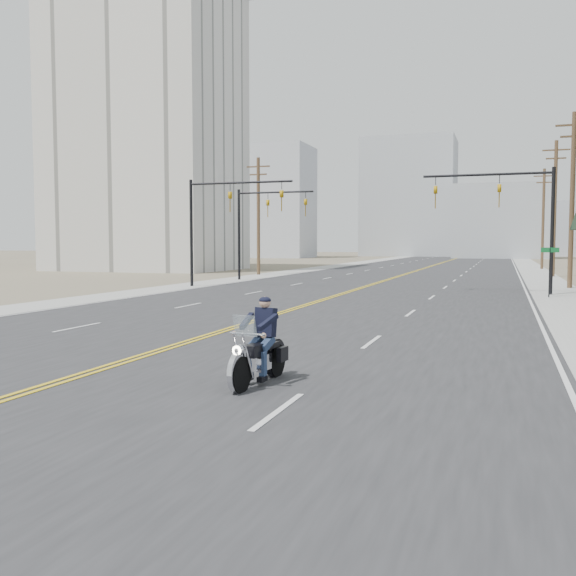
# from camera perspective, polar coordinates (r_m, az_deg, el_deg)

# --- Properties ---
(road) EXTENTS (20.00, 200.00, 0.01)m
(road) POSITION_cam_1_polar(r_m,az_deg,el_deg) (76.54, 12.24, 1.77)
(road) COLOR #303033
(road) RESTS_ON ground
(sidewalk_left) EXTENTS (3.00, 200.00, 0.01)m
(sidewalk_left) POSITION_cam_1_polar(r_m,az_deg,el_deg) (78.66, 3.88, 1.91)
(sidewalk_left) COLOR #A5A5A0
(sidewalk_left) RESTS_ON ground
(sidewalk_right) EXTENTS (3.00, 200.00, 0.01)m
(sidewalk_right) POSITION_cam_1_polar(r_m,az_deg,el_deg) (76.12, 20.87, 1.59)
(sidewalk_right) COLOR #A5A5A0
(sidewalk_right) RESTS_ON ground
(traffic_mast_left) EXTENTS (7.10, 0.26, 7.00)m
(traffic_mast_left) POSITION_cam_1_polar(r_m,az_deg,el_deg) (41.91, -6.13, 6.83)
(traffic_mast_left) COLOR black
(traffic_mast_left) RESTS_ON ground
(traffic_mast_right) EXTENTS (7.10, 0.26, 7.00)m
(traffic_mast_right) POSITION_cam_1_polar(r_m,az_deg,el_deg) (38.07, 19.42, 6.92)
(traffic_mast_right) COLOR black
(traffic_mast_right) RESTS_ON ground
(traffic_mast_far) EXTENTS (6.10, 0.26, 7.00)m
(traffic_mast_far) POSITION_cam_1_polar(r_m,az_deg,el_deg) (49.40, -2.57, 6.34)
(traffic_mast_far) COLOR black
(traffic_mast_far) RESTS_ON ground
(street_sign) EXTENTS (0.90, 0.06, 2.62)m
(street_sign) POSITION_cam_1_polar(r_m,az_deg,el_deg) (36.09, 22.24, 2.04)
(street_sign) COLOR black
(street_sign) RESTS_ON ground
(utility_pole_c) EXTENTS (2.20, 0.30, 11.00)m
(utility_pole_c) POSITION_cam_1_polar(r_m,az_deg,el_deg) (44.28, 23.95, 7.39)
(utility_pole_c) COLOR brown
(utility_pole_c) RESTS_ON ground
(utility_pole_d) EXTENTS (2.20, 0.30, 11.50)m
(utility_pole_d) POSITION_cam_1_polar(r_m,az_deg,el_deg) (59.22, 22.62, 6.73)
(utility_pole_d) COLOR brown
(utility_pole_d) RESTS_ON ground
(utility_pole_e) EXTENTS (2.20, 0.30, 11.00)m
(utility_pole_e) POSITION_cam_1_polar(r_m,az_deg,el_deg) (76.17, 21.74, 5.88)
(utility_pole_e) COLOR brown
(utility_pole_e) RESTS_ON ground
(utility_pole_left) EXTENTS (2.20, 0.30, 10.50)m
(utility_pole_left) POSITION_cam_1_polar(r_m,az_deg,el_deg) (58.03, -2.65, 6.59)
(utility_pole_left) COLOR brown
(utility_pole_left) RESTS_ON ground
(apartment_block) EXTENTS (18.00, 14.00, 30.00)m
(apartment_block) POSITION_cam_1_polar(r_m,az_deg,el_deg) (72.15, -12.44, 13.60)
(apartment_block) COLOR silver
(apartment_block) RESTS_ON ground
(haze_bldg_a) EXTENTS (14.00, 12.00, 22.00)m
(haze_bldg_a) POSITION_cam_1_polar(r_m,az_deg,el_deg) (128.86, -1.14, 7.62)
(haze_bldg_a) COLOR #B7BCC6
(haze_bldg_a) RESTS_ON ground
(haze_bldg_b) EXTENTS (18.00, 14.00, 14.00)m
(haze_bldg_b) POSITION_cam_1_polar(r_m,az_deg,el_deg) (131.08, 18.50, 5.60)
(haze_bldg_b) COLOR #ADB2B7
(haze_bldg_b) RESTS_ON ground
(haze_bldg_d) EXTENTS (20.00, 15.00, 26.00)m
(haze_bldg_d) POSITION_cam_1_polar(r_m,az_deg,el_deg) (147.80, 10.72, 7.86)
(haze_bldg_d) COLOR #ADB2B7
(haze_bldg_d) RESTS_ON ground
(haze_bldg_f) EXTENTS (12.00, 12.00, 16.00)m
(haze_bldg_f) POSITION_cam_1_polar(r_m,az_deg,el_deg) (148.16, -4.66, 5.97)
(haze_bldg_f) COLOR #ADB2B7
(haze_bldg_f) RESTS_ON ground
(motorcyclist) EXTENTS (1.16, 2.33, 1.76)m
(motorcyclist) POSITION_cam_1_polar(r_m,az_deg,el_deg) (12.91, -2.63, -4.77)
(motorcyclist) COLOR black
(motorcyclist) RESTS_ON ground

